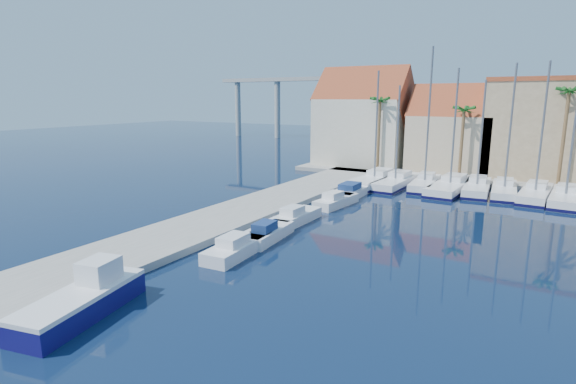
% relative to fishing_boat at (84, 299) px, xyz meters
% --- Properties ---
extents(ground, '(260.00, 260.00, 0.00)m').
position_rel_fishing_boat_xyz_m(ground, '(4.57, 1.31, -0.75)').
color(ground, '#081832').
rests_on(ground, ground).
extents(quay_west, '(6.00, 77.00, 0.50)m').
position_rel_fishing_boat_xyz_m(quay_west, '(-4.43, 14.81, -0.50)').
color(quay_west, gray).
rests_on(quay_west, ground).
extents(shore_north, '(54.00, 16.00, 0.50)m').
position_rel_fishing_boat_xyz_m(shore_north, '(14.57, 49.31, -0.50)').
color(shore_north, gray).
rests_on(shore_north, ground).
extents(fishing_boat, '(3.47, 6.77, 2.26)m').
position_rel_fishing_boat_xyz_m(fishing_boat, '(0.00, 0.00, 0.00)').
color(fishing_boat, '#130F58').
rests_on(fishing_boat, ground).
extents(motorboat_west_0, '(2.25, 5.91, 1.40)m').
position_rel_fishing_boat_xyz_m(motorboat_west_0, '(1.19, 10.02, -0.24)').
color(motorboat_west_0, white).
rests_on(motorboat_west_0, ground).
extents(motorboat_west_1, '(2.09, 5.25, 1.40)m').
position_rel_fishing_boat_xyz_m(motorboat_west_1, '(1.22, 13.44, -0.24)').
color(motorboat_west_1, white).
rests_on(motorboat_west_1, ground).
extents(motorboat_west_2, '(1.86, 5.51, 1.40)m').
position_rel_fishing_boat_xyz_m(motorboat_west_2, '(0.70, 18.28, -0.24)').
color(motorboat_west_2, white).
rests_on(motorboat_west_2, ground).
extents(motorboat_west_3, '(2.31, 5.64, 1.40)m').
position_rel_fishing_boat_xyz_m(motorboat_west_3, '(1.10, 25.02, -0.24)').
color(motorboat_west_3, white).
rests_on(motorboat_west_3, ground).
extents(motorboat_west_4, '(2.42, 7.13, 1.40)m').
position_rel_fishing_boat_xyz_m(motorboat_west_4, '(0.67, 29.87, -0.24)').
color(motorboat_west_4, white).
rests_on(motorboat_west_4, ground).
extents(sailboat_0, '(3.58, 11.27, 12.60)m').
position_rel_fishing_boat_xyz_m(sailboat_0, '(0.67, 37.14, -0.18)').
color(sailboat_0, white).
rests_on(sailboat_0, ground).
extents(sailboat_1, '(3.06, 10.08, 11.01)m').
position_rel_fishing_boat_xyz_m(sailboat_1, '(3.11, 36.95, -0.19)').
color(sailboat_1, white).
rests_on(sailboat_1, ground).
extents(sailboat_2, '(2.92, 8.73, 14.88)m').
position_rel_fishing_boat_xyz_m(sailboat_2, '(6.10, 37.52, -0.09)').
color(sailboat_2, white).
rests_on(sailboat_2, ground).
extents(sailboat_3, '(3.51, 11.14, 12.63)m').
position_rel_fishing_boat_xyz_m(sailboat_3, '(8.85, 37.54, -0.18)').
color(sailboat_3, white).
rests_on(sailboat_3, ground).
extents(sailboat_4, '(3.11, 9.25, 11.45)m').
position_rel_fishing_boat_xyz_m(sailboat_4, '(11.31, 38.03, -0.17)').
color(sailboat_4, white).
rests_on(sailboat_4, ground).
extents(sailboat_5, '(2.97, 8.80, 12.98)m').
position_rel_fishing_boat_xyz_m(sailboat_5, '(13.90, 37.95, -0.13)').
color(sailboat_5, white).
rests_on(sailboat_5, ground).
extents(sailboat_6, '(3.04, 9.38, 13.06)m').
position_rel_fishing_boat_xyz_m(sailboat_6, '(16.72, 37.73, -0.15)').
color(sailboat_6, white).
rests_on(sailboat_6, ground).
extents(sailboat_7, '(3.01, 9.29, 13.01)m').
position_rel_fishing_boat_xyz_m(sailboat_7, '(19.23, 37.16, -0.14)').
color(sailboat_7, white).
rests_on(sailboat_7, ground).
extents(building_0, '(12.30, 9.00, 13.50)m').
position_rel_fishing_boat_xyz_m(building_0, '(-5.43, 48.31, 5.77)').
color(building_0, beige).
rests_on(building_0, shore_north).
extents(building_1, '(10.30, 8.00, 11.00)m').
position_rel_fishing_boat_xyz_m(building_1, '(6.57, 48.31, 4.55)').
color(building_1, tan).
rests_on(building_1, shore_north).
extents(building_2, '(14.20, 10.20, 11.50)m').
position_rel_fishing_boat_xyz_m(building_2, '(17.57, 49.31, 5.51)').
color(building_2, '#9E8461').
rests_on(building_2, shore_north).
extents(palm_0, '(2.60, 2.60, 10.15)m').
position_rel_fishing_boat_xyz_m(palm_0, '(-1.43, 43.31, 8.33)').
color(palm_0, brown).
rests_on(palm_0, shore_north).
extents(palm_1, '(2.60, 2.60, 9.15)m').
position_rel_fishing_boat_xyz_m(palm_1, '(8.57, 43.31, 7.38)').
color(palm_1, brown).
rests_on(palm_1, shore_north).
extents(palm_2, '(2.60, 2.60, 11.15)m').
position_rel_fishing_boat_xyz_m(palm_2, '(18.57, 43.31, 9.27)').
color(palm_2, brown).
rests_on(palm_2, shore_north).
extents(viaduct, '(48.00, 2.20, 14.45)m').
position_rel_fishing_boat_xyz_m(viaduct, '(-34.51, 83.31, 9.50)').
color(viaduct, '#9E9E99').
rests_on(viaduct, ground).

